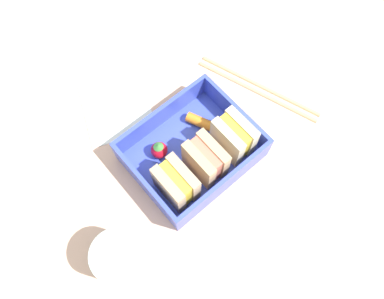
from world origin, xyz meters
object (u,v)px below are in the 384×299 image
at_px(sandwich_left, 233,137).
at_px(strawberry_far_left, 159,150).
at_px(sandwich_center_left, 205,160).
at_px(sandwich_center, 176,183).
at_px(carrot_stick_far_left, 200,122).
at_px(chopstick_pair, 259,88).
at_px(folded_napkin, 116,106).
at_px(drinking_glass, 121,258).

distance_m(sandwich_left, strawberry_far_left, 0.11).
xyz_separation_m(sandwich_center_left, sandwich_center, (0.05, 0.00, 0.00)).
height_order(carrot_stick_far_left, chopstick_pair, carrot_stick_far_left).
xyz_separation_m(carrot_stick_far_left, strawberry_far_left, (0.08, -0.00, 0.01)).
distance_m(chopstick_pair, folded_napkin, 0.23).
bearing_deg(folded_napkin, drinking_glass, 56.61).
bearing_deg(drinking_glass, sandwich_left, -172.72).
distance_m(sandwich_center_left, sandwich_center, 0.05).
relative_size(carrot_stick_far_left, chopstick_pair, 0.21).
relative_size(sandwich_center_left, carrot_stick_far_left, 1.46).
relative_size(sandwich_center, carrot_stick_far_left, 1.46).
relative_size(chopstick_pair, drinking_glass, 2.91).
height_order(sandwich_center_left, chopstick_pair, sandwich_center_left).
bearing_deg(sandwich_center_left, sandwich_center, 0.00).
height_order(strawberry_far_left, chopstick_pair, strawberry_far_left).
bearing_deg(chopstick_pair, sandwich_center_left, 16.72).
bearing_deg(sandwich_left, sandwich_center, 0.00).
bearing_deg(carrot_stick_far_left, sandwich_center_left, 54.62).
distance_m(sandwich_center_left, strawberry_far_left, 0.07).
xyz_separation_m(chopstick_pair, drinking_glass, (0.33, 0.08, 0.03)).
bearing_deg(sandwich_center, strawberry_far_left, -105.65).
bearing_deg(sandwich_center_left, carrot_stick_far_left, -125.38).
distance_m(carrot_stick_far_left, folded_napkin, 0.14).
distance_m(sandwich_center, carrot_stick_far_left, 0.11).
xyz_separation_m(strawberry_far_left, drinking_glass, (0.13, 0.09, 0.01)).
bearing_deg(chopstick_pair, drinking_glass, 13.07).
distance_m(sandwich_left, sandwich_center, 0.11).
relative_size(sandwich_left, sandwich_center, 1.00).
relative_size(carrot_stick_far_left, strawberry_far_left, 1.39).
relative_size(sandwich_center, drinking_glass, 0.87).
bearing_deg(sandwich_left, chopstick_pair, -155.75).
bearing_deg(sandwich_center_left, drinking_glass, 9.53).
xyz_separation_m(sandwich_left, sandwich_center, (0.11, 0.00, 0.00)).
xyz_separation_m(sandwich_center_left, chopstick_pair, (-0.16, -0.05, -0.04)).
xyz_separation_m(sandwich_center_left, strawberry_far_left, (0.04, -0.06, -0.02)).
bearing_deg(sandwich_center, drinking_glass, 13.76).
relative_size(strawberry_far_left, drinking_glass, 0.43).
xyz_separation_m(sandwich_center, drinking_glass, (0.12, 0.03, -0.01)).
height_order(sandwich_center, folded_napkin, sandwich_center).
xyz_separation_m(sandwich_center, carrot_stick_far_left, (-0.09, -0.06, -0.02)).
bearing_deg(strawberry_far_left, sandwich_center, 74.35).
bearing_deg(folded_napkin, sandwich_center, 84.58).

